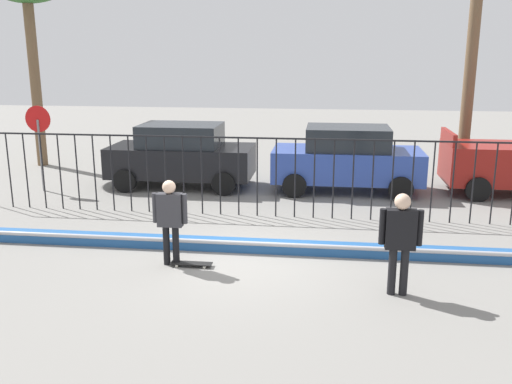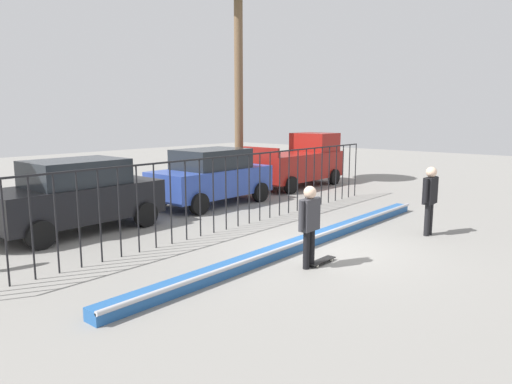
{
  "view_description": "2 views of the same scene",
  "coord_description": "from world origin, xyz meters",
  "px_view_note": "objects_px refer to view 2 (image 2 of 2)",
  "views": [
    {
      "loc": [
        1.69,
        -10.34,
        4.01
      ],
      "look_at": [
        0.06,
        2.31,
        0.8
      ],
      "focal_mm": 39.33,
      "sensor_mm": 36.0,
      "label": 1
    },
    {
      "loc": [
        -8.87,
        -5.61,
        3.06
      ],
      "look_at": [
        0.33,
        2.27,
        1.06
      ],
      "focal_mm": 33.12,
      "sensor_mm": 36.0,
      "label": 2
    }
  ],
  "objects_px": {
    "camera_operator": "(430,194)",
    "skateboarder": "(309,219)",
    "pickup_truck": "(299,162)",
    "skateboard": "(322,261)",
    "parked_car_black": "(77,195)",
    "parked_car_blue": "(212,176)"
  },
  "relations": [
    {
      "from": "skateboarder",
      "to": "camera_operator",
      "type": "distance_m",
      "value": 4.25
    },
    {
      "from": "pickup_truck",
      "to": "skateboarder",
      "type": "bearing_deg",
      "value": -148.6
    },
    {
      "from": "skateboard",
      "to": "parked_car_black",
      "type": "height_order",
      "value": "parked_car_black"
    },
    {
      "from": "camera_operator",
      "to": "pickup_truck",
      "type": "height_order",
      "value": "pickup_truck"
    },
    {
      "from": "camera_operator",
      "to": "skateboarder",
      "type": "bearing_deg",
      "value": -4.01
    },
    {
      "from": "camera_operator",
      "to": "skateboard",
      "type": "bearing_deg",
      "value": -4.43
    },
    {
      "from": "parked_car_black",
      "to": "parked_car_blue",
      "type": "bearing_deg",
      "value": 3.66
    },
    {
      "from": "skateboarder",
      "to": "parked_car_blue",
      "type": "height_order",
      "value": "parked_car_blue"
    },
    {
      "from": "camera_operator",
      "to": "parked_car_black",
      "type": "bearing_deg",
      "value": -44.67
    },
    {
      "from": "camera_operator",
      "to": "parked_car_blue",
      "type": "relative_size",
      "value": 0.41
    },
    {
      "from": "skateboarder",
      "to": "pickup_truck",
      "type": "height_order",
      "value": "pickup_truck"
    },
    {
      "from": "parked_car_black",
      "to": "parked_car_blue",
      "type": "height_order",
      "value": "same"
    },
    {
      "from": "skateboard",
      "to": "pickup_truck",
      "type": "height_order",
      "value": "pickup_truck"
    },
    {
      "from": "skateboard",
      "to": "camera_operator",
      "type": "distance_m",
      "value": 3.97
    },
    {
      "from": "parked_car_black",
      "to": "skateboard",
      "type": "bearing_deg",
      "value": -70.77
    },
    {
      "from": "parked_car_black",
      "to": "pickup_truck",
      "type": "distance_m",
      "value": 10.32
    },
    {
      "from": "pickup_truck",
      "to": "camera_operator",
      "type": "bearing_deg",
      "value": -127.58
    },
    {
      "from": "skateboarder",
      "to": "skateboard",
      "type": "relative_size",
      "value": 2.09
    },
    {
      "from": "skateboard",
      "to": "parked_car_blue",
      "type": "bearing_deg",
      "value": 75.16
    },
    {
      "from": "camera_operator",
      "to": "parked_car_black",
      "type": "distance_m",
      "value": 9.13
    },
    {
      "from": "skateboarder",
      "to": "parked_car_black",
      "type": "relative_size",
      "value": 0.39
    },
    {
      "from": "skateboarder",
      "to": "pickup_truck",
      "type": "xyz_separation_m",
      "value": [
        8.88,
        6.6,
        0.03
      ]
    }
  ]
}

